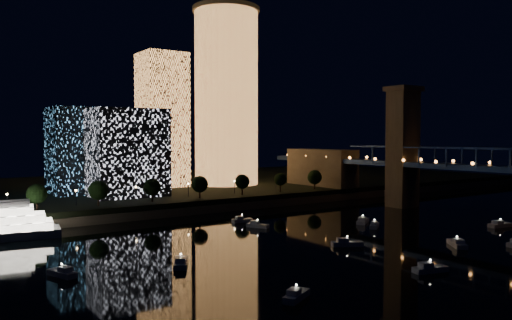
{
  "coord_description": "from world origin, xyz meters",
  "views": [
    {
      "loc": [
        -103.04,
        -85.99,
        28.92
      ],
      "look_at": [
        -5.78,
        55.0,
        21.18
      ],
      "focal_mm": 35.0,
      "sensor_mm": 36.0,
      "label": 1
    }
  ],
  "objects": [
    {
      "name": "ground",
      "position": [
        0.0,
        0.0,
        0.0
      ],
      "size": [
        520.0,
        520.0,
        0.0
      ],
      "primitive_type": "plane",
      "color": "black",
      "rests_on": "ground"
    },
    {
      "name": "far_bank",
      "position": [
        0.0,
        160.0,
        2.5
      ],
      "size": [
        420.0,
        160.0,
        5.0
      ],
      "primitive_type": "cube",
      "color": "black",
      "rests_on": "ground"
    },
    {
      "name": "seawall",
      "position": [
        0.0,
        82.0,
        1.5
      ],
      "size": [
        420.0,
        6.0,
        3.0
      ],
      "primitive_type": "cube",
      "color": "#6B5E4C",
      "rests_on": "ground"
    },
    {
      "name": "tower_cylindrical",
      "position": [
        29.06,
        132.14,
        49.75
      ],
      "size": [
        34.0,
        34.0,
        89.26
      ],
      "color": "#F89E4F",
      "rests_on": "far_bank"
    },
    {
      "name": "tower_rectangular",
      "position": [
        -2.42,
        140.3,
        37.37
      ],
      "size": [
        20.35,
        20.35,
        64.74
      ],
      "primitive_type": "cube",
      "color": "#F89E4F",
      "rests_on": "far_bank"
    },
    {
      "name": "midrise_blocks",
      "position": [
        -58.45,
        120.65,
        21.45
      ],
      "size": [
        95.25,
        45.23,
        36.66
      ],
      "color": "silver",
      "rests_on": "far_bank"
    },
    {
      "name": "truss_bridge",
      "position": [
        65.0,
        3.72,
        16.25
      ],
      "size": [
        13.0,
        266.0,
        50.0
      ],
      "color": "#17264A",
      "rests_on": "ground"
    },
    {
      "name": "motorboats",
      "position": [
        -5.9,
        10.63,
        0.81
      ],
      "size": [
        137.9,
        79.64,
        2.78
      ],
      "color": "silver",
      "rests_on": "ground"
    },
    {
      "name": "esplanade_trees",
      "position": [
        -33.87,
        88.0,
        10.47
      ],
      "size": [
        166.71,
        6.82,
        8.91
      ],
      "color": "black",
      "rests_on": "far_bank"
    },
    {
      "name": "street_lamps",
      "position": [
        -34.0,
        94.0,
        9.02
      ],
      "size": [
        132.7,
        0.7,
        5.65
      ],
      "color": "black",
      "rests_on": "far_bank"
    }
  ]
}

